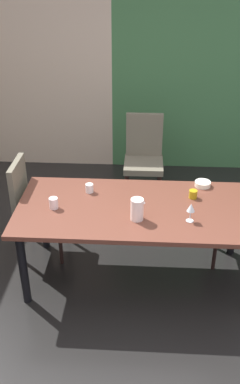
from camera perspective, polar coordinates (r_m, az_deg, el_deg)
ground_plane at (r=3.74m, az=-2.06°, el=-15.13°), size 5.24×5.69×0.02m
back_panel_interior at (r=5.83m, az=-13.83°, el=15.94°), size 2.49×0.10×2.65m
garden_window_panel at (r=5.67m, az=13.49°, el=15.60°), size 2.75×0.10×2.65m
dining_table at (r=3.64m, az=2.38°, el=-3.00°), size 2.04×0.98×0.74m
chair_head_far at (r=4.94m, az=3.19°, el=5.00°), size 0.44×0.45×1.02m
chair_left_far at (r=4.10m, az=-11.48°, el=-1.39°), size 0.45×0.44×0.97m
wine_glass_south at (r=3.40m, az=9.44°, el=-2.16°), size 0.06×0.06×0.16m
serving_bowl_east at (r=3.97m, az=10.97°, el=1.08°), size 0.14×0.14×0.05m
cup_front at (r=3.81m, az=-4.10°, el=0.52°), size 0.07×0.07×0.08m
cup_corner at (r=3.60m, az=-8.85°, el=-1.47°), size 0.07×0.07×0.10m
cup_center at (r=3.76m, az=9.72°, el=-0.28°), size 0.07×0.07×0.07m
pitcher_rear at (r=3.39m, az=2.30°, el=-2.30°), size 0.12×0.10×0.19m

